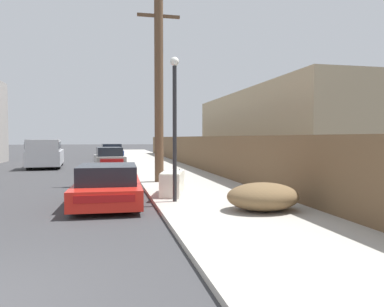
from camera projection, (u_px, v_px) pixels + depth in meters
name	position (u px, v px, depth m)	size (l,w,h in m)	color
sidewalk_curb	(155.00, 163.00, 28.24)	(4.20, 63.00, 0.12)	#ADA89E
discarded_fridge	(172.00, 183.00, 12.37)	(1.11, 1.88, 0.79)	silver
parked_sports_car_red	(108.00, 185.00, 11.31)	(2.07, 4.74, 1.20)	red
car_parked_mid	(109.00, 159.00, 24.12)	(2.08, 4.35, 1.39)	gray
car_parked_far	(111.00, 152.00, 34.28)	(2.15, 4.40, 1.43)	#2D478C
pickup_truck	(45.00, 154.00, 24.66)	(2.42, 5.66, 1.89)	silver
utility_pole	(159.00, 89.00, 15.85)	(1.80, 0.38, 7.78)	brown
street_lamp	(175.00, 117.00, 10.93)	(0.26, 0.26, 4.23)	#232326
brush_pile	(263.00, 197.00, 9.66)	(1.90, 1.56, 0.72)	brown
wooden_fence	(189.00, 151.00, 25.65)	(0.08, 41.54, 1.96)	brown
building_right_house	(282.00, 131.00, 23.94)	(6.00, 17.80, 4.87)	tan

